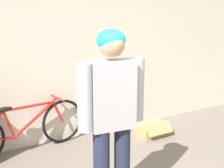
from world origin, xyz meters
TOP-DOWN VIEW (x-y plane):
  - wall_back at (0.00, 2.77)m, footprint 8.00×0.07m
  - person at (-0.22, 1.08)m, footprint 0.63×0.24m
  - bicycle at (-0.65, 2.56)m, footprint 1.68×0.46m
  - cardboard_box at (1.12, 2.26)m, footprint 0.44×0.39m

SIDE VIEW (x-z plane):
  - cardboard_box at x=1.12m, z-range -0.03..0.19m
  - bicycle at x=-0.65m, z-range -0.01..0.67m
  - person at x=-0.22m, z-range 0.14..1.79m
  - wall_back at x=0.00m, z-range 0.00..2.60m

